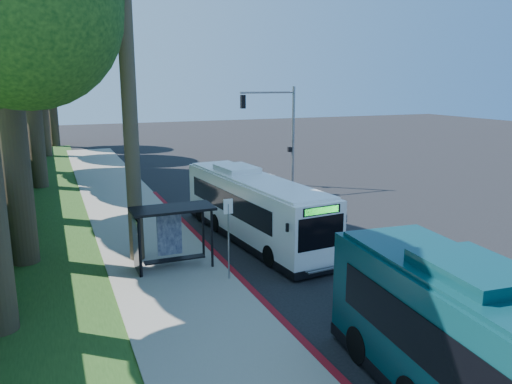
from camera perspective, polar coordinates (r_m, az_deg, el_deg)
name	(u,v)px	position (r m, az deg, el deg)	size (l,w,h in m)	color
ground	(296,229)	(25.41, 4.64, -4.29)	(140.00, 140.00, 0.00)	black
sidewalk	(152,246)	(23.12, -11.77, -6.09)	(4.50, 70.00, 0.12)	gray
red_curb	(230,269)	(20.02, -2.98, -8.79)	(0.25, 30.00, 0.13)	maroon
grass_verge	(18,231)	(27.63, -25.52, -4.06)	(8.00, 70.00, 0.06)	#234719
bus_shelter	(166,226)	(19.93, -10.28, -3.80)	(3.20, 1.51, 2.55)	black
stop_sign_pole	(228,228)	(18.35, -3.17, -4.14)	(0.35, 0.06, 3.17)	gray
traffic_signal_pole	(280,124)	(35.09, 2.79, 7.77)	(4.10, 0.30, 7.00)	gray
tree_2	(28,33)	(37.70, -24.62, 16.23)	(8.82, 8.40, 15.12)	#382B1E
tree_3	(1,21)	(45.88, -27.11, 17.04)	(10.08, 9.60, 17.28)	#382B1E
tree_4	(39,56)	(53.62, -23.55, 14.10)	(8.40, 8.00, 14.14)	#382B1E
tree_5	(50,66)	(61.60, -22.49, 13.14)	(7.35, 7.00, 12.86)	#382B1E
white_bus	(253,206)	(23.45, -0.37, -1.65)	(3.31, 11.11, 3.26)	white
pickup	(265,185)	(32.67, 1.02, 0.77)	(2.23, 4.84, 1.34)	white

